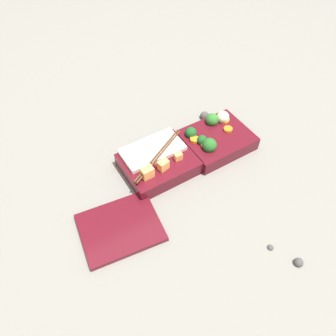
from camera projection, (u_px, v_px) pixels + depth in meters
ground_plane at (188, 158)px, 0.91m from camera, size 3.00×3.00×0.00m
bento_tray_vegetable at (215, 138)px, 0.92m from camera, size 0.19×0.15×0.07m
bento_tray_rice at (158, 162)px, 0.87m from camera, size 0.19×0.15×0.07m
bento_lid at (120, 228)px, 0.76m from camera, size 0.20×0.17×0.01m
pebble_0 at (205, 116)px, 1.01m from camera, size 0.03×0.03×0.03m
pebble_1 at (217, 115)px, 1.02m from camera, size 0.02×0.02×0.02m
pebble_2 at (271, 247)px, 0.73m from camera, size 0.01×0.01×0.01m
pebble_3 at (299, 262)px, 0.71m from camera, size 0.02×0.02×0.02m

